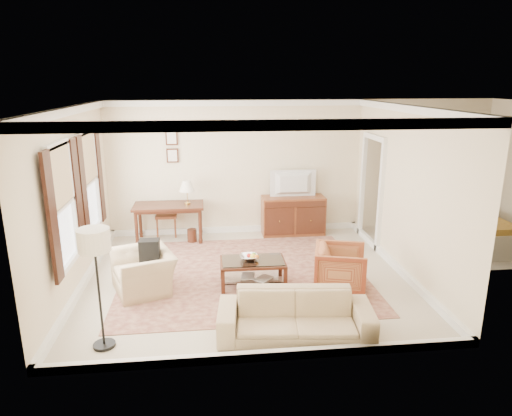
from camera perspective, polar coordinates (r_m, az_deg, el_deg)
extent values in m
cube|color=beige|center=(8.01, -1.20, -8.58)|extent=(5.50, 5.00, 0.01)
cube|color=white|center=(7.31, -1.33, 12.63)|extent=(5.50, 5.00, 0.01)
cube|color=#EFE2C3|center=(9.96, -2.55, 5.03)|extent=(5.50, 0.01, 2.90)
cube|color=#EFE2C3|center=(5.15, 1.23, -5.21)|extent=(5.50, 0.01, 2.90)
cube|color=#EFE2C3|center=(7.79, -21.85, 0.89)|extent=(0.01, 5.00, 2.90)
cube|color=#EFE2C3|center=(8.23, 18.19, 1.98)|extent=(0.01, 5.00, 2.90)
cube|color=beige|center=(10.28, 22.55, -4.23)|extent=(3.00, 2.70, 0.01)
cube|color=#591F1D|center=(8.10, -1.58, -8.23)|extent=(4.21, 3.61, 0.01)
cube|color=#401D12|center=(9.68, -10.87, 0.28)|extent=(1.45, 0.72, 0.05)
cylinder|color=#401D12|center=(9.60, -14.71, -2.56)|extent=(0.07, 0.07, 0.74)
cylinder|color=#401D12|center=(9.49, -6.99, -2.36)|extent=(0.07, 0.07, 0.74)
cylinder|color=#401D12|center=(10.13, -14.27, -1.57)|extent=(0.07, 0.07, 0.74)
cylinder|color=#401D12|center=(10.03, -6.97, -1.37)|extent=(0.07, 0.07, 0.74)
cube|color=brown|center=(10.08, 4.63, -0.91)|extent=(1.37, 0.53, 0.84)
imported|color=black|center=(9.84, 4.77, 4.07)|extent=(0.95, 0.55, 0.12)
cube|color=#401D12|center=(7.54, -0.40, -6.77)|extent=(1.07, 0.64, 0.04)
cube|color=silver|center=(7.52, -0.40, -6.53)|extent=(1.01, 0.58, 0.01)
cube|color=silver|center=(7.64, -0.40, -8.58)|extent=(0.99, 0.55, 0.02)
cube|color=#401D12|center=(7.34, -4.15, -9.21)|extent=(0.06, 0.06, 0.41)
cube|color=#401D12|center=(7.42, 3.69, -8.90)|extent=(0.06, 0.06, 0.41)
cube|color=#401D12|center=(7.85, -4.26, -7.49)|extent=(0.06, 0.06, 0.41)
cube|color=#401D12|center=(7.93, 3.05, -7.23)|extent=(0.06, 0.06, 0.41)
imported|color=silver|center=(7.52, -0.89, -6.08)|extent=(0.42, 0.42, 0.10)
imported|color=brown|center=(7.62, -1.85, -8.44)|extent=(0.28, 0.09, 0.38)
imported|color=brown|center=(7.58, 0.31, -8.58)|extent=(0.22, 0.22, 0.38)
imported|color=maroon|center=(7.51, 10.49, -7.18)|extent=(0.93, 0.96, 0.81)
imported|color=#C5B385|center=(7.57, -13.90, -6.94)|extent=(0.96, 1.17, 0.88)
cube|color=black|center=(7.54, -13.17, -4.97)|extent=(0.25, 0.34, 0.40)
imported|color=#C5B385|center=(6.15, 4.95, -12.44)|extent=(2.08, 0.81, 0.79)
cylinder|color=black|center=(6.40, -18.42, -15.92)|extent=(0.28, 0.28, 0.04)
cylinder|color=black|center=(6.09, -18.96, -10.59)|extent=(0.03, 0.03, 1.33)
cylinder|color=silver|center=(5.80, -19.63, -3.80)|extent=(0.39, 0.39, 0.28)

